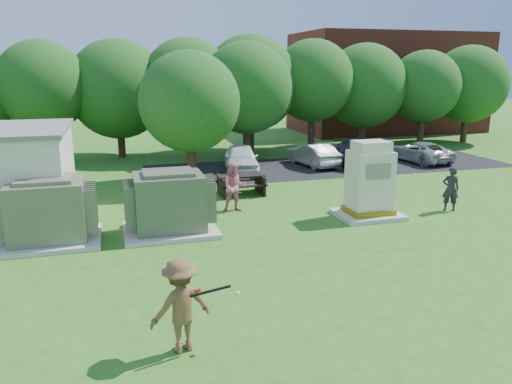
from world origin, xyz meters
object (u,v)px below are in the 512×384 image
object	(u,v)px
transformer_right	(169,204)
generator_cabinet	(369,184)
batter	(181,306)
person_by_generator	(451,189)
transformer_left	(48,213)
car_white	(241,158)
car_dark	(355,154)
person_at_picnic	(235,187)
picnic_table	(241,182)
car_silver_b	(419,152)
car_silver_a	(313,155)

from	to	relation	value
transformer_right	generator_cabinet	distance (m)	7.14
generator_cabinet	batter	xyz separation A→B (m)	(-7.73, -7.00, -0.28)
person_by_generator	transformer_left	bearing A→B (deg)	25.43
car_white	car_dark	distance (m)	6.40
transformer_right	person_at_picnic	bearing A→B (deg)	34.63
transformer_right	person_at_picnic	xyz separation A→B (m)	(2.63, 1.81, -0.03)
batter	car_white	distance (m)	17.03
transformer_left	transformer_right	xyz separation A→B (m)	(3.70, 0.00, 0.00)
picnic_table	person_by_generator	bearing A→B (deg)	-33.26
car_white	transformer_right	bearing A→B (deg)	-107.57
car_dark	picnic_table	bearing A→B (deg)	-134.42
person_by_generator	car_silver_b	xyz separation A→B (m)	(4.72, 9.15, -0.26)
car_white	transformer_left	bearing A→B (deg)	-123.02
transformer_left	picnic_table	distance (m)	8.36
car_white	car_silver_b	size ratio (longest dim) A/B	0.96
generator_cabinet	batter	world-z (taller)	generator_cabinet
car_dark	transformer_left	bearing A→B (deg)	-134.24
generator_cabinet	car_dark	world-z (taller)	generator_cabinet
transformer_right	generator_cabinet	bearing A→B (deg)	-1.46
picnic_table	car_dark	distance (m)	8.82
transformer_right	batter	distance (m)	7.21
car_silver_a	car_silver_b	bearing A→B (deg)	167.05
generator_cabinet	batter	bearing A→B (deg)	-137.82
person_by_generator	person_at_picnic	distance (m)	8.15
generator_cabinet	transformer_left	bearing A→B (deg)	179.04
transformer_right	picnic_table	xyz separation A→B (m)	(3.48, 4.26, -0.44)
batter	picnic_table	bearing A→B (deg)	-126.15
car_silver_a	car_dark	world-z (taller)	car_dark
car_silver_b	transformer_left	bearing A→B (deg)	18.00
person_at_picnic	car_silver_a	bearing A→B (deg)	54.84
person_at_picnic	transformer_left	bearing A→B (deg)	-159.42
picnic_table	car_silver_b	size ratio (longest dim) A/B	0.47
transformer_right	batter	bearing A→B (deg)	-94.70
picnic_table	person_by_generator	distance (m)	8.38
transformer_right	car_white	bearing A→B (deg)	62.42
generator_cabinet	batter	size ratio (longest dim) A/B	1.48
person_by_generator	car_dark	xyz separation A→B (m)	(0.61, 9.04, -0.20)
person_at_picnic	car_dark	bearing A→B (deg)	43.72
batter	person_by_generator	xyz separation A→B (m)	(11.08, 6.85, -0.09)
transformer_left	generator_cabinet	bearing A→B (deg)	-0.96
person_by_generator	car_silver_b	size ratio (longest dim) A/B	0.40
car_white	car_silver_a	bearing A→B (deg)	14.29
person_at_picnic	car_dark	xyz separation A→B (m)	(8.47, 6.89, -0.29)
batter	car_white	bearing A→B (deg)	-124.65
person_at_picnic	car_silver_b	xyz separation A→B (m)	(12.58, 7.00, -0.35)
generator_cabinet	car_silver_b	size ratio (longest dim) A/B	0.66
car_silver_a	car_silver_b	distance (m)	6.37
transformer_left	car_white	size ratio (longest dim) A/B	0.74
transformer_right	person_by_generator	xyz separation A→B (m)	(10.49, -0.33, -0.12)
car_dark	person_by_generator	bearing A→B (deg)	-78.58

